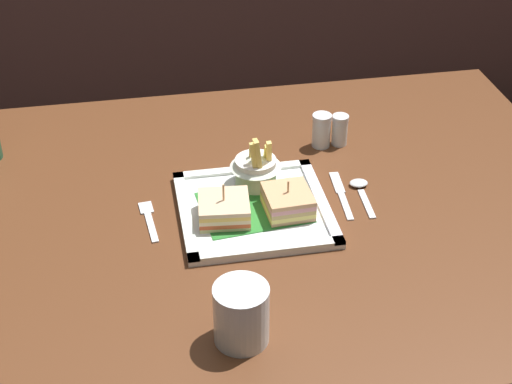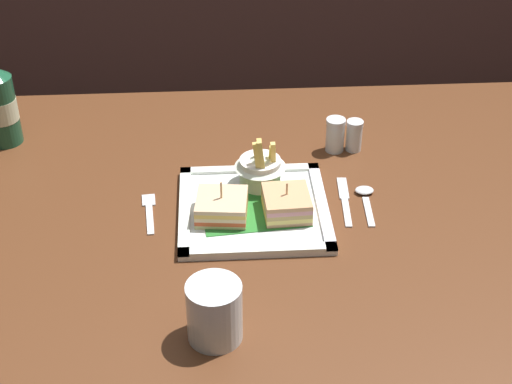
# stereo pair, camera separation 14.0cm
# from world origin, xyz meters

# --- Properties ---
(dining_table) EXTENTS (1.28, 0.95, 0.75)m
(dining_table) POSITION_xyz_m (0.00, 0.00, 0.63)
(dining_table) COLOR #562F19
(dining_table) RESTS_ON ground_plane
(square_plate) EXTENTS (0.27, 0.27, 0.02)m
(square_plate) POSITION_xyz_m (-0.01, -0.01, 0.76)
(square_plate) COLOR white
(square_plate) RESTS_ON dining_table
(sandwich_half_left) EXTENTS (0.10, 0.10, 0.07)m
(sandwich_half_left) POSITION_xyz_m (-0.07, -0.03, 0.78)
(sandwich_half_left) COLOR #D1C27E
(sandwich_half_left) RESTS_ON square_plate
(sandwich_half_right) EXTENTS (0.09, 0.09, 0.07)m
(sandwich_half_right) POSITION_xyz_m (0.05, -0.03, 0.78)
(sandwich_half_right) COLOR tan
(sandwich_half_right) RESTS_ON square_plate
(fries_cup) EXTENTS (0.10, 0.10, 0.11)m
(fries_cup) POSITION_xyz_m (0.01, 0.06, 0.80)
(fries_cup) COLOR silver
(fries_cup) RESTS_ON square_plate
(water_glass) EXTENTS (0.08, 0.08, 0.10)m
(water_glass) POSITION_xyz_m (-0.08, -0.32, 0.79)
(water_glass) COLOR silver
(water_glass) RESTS_ON dining_table
(fork) EXTENTS (0.03, 0.12, 0.00)m
(fork) POSITION_xyz_m (-0.20, 0.00, 0.75)
(fork) COLOR silver
(fork) RESTS_ON dining_table
(knife) EXTENTS (0.03, 0.16, 0.00)m
(knife) POSITION_xyz_m (0.16, 0.02, 0.75)
(knife) COLOR silver
(knife) RESTS_ON dining_table
(spoon) EXTENTS (0.03, 0.12, 0.01)m
(spoon) POSITION_xyz_m (0.20, 0.02, 0.76)
(spoon) COLOR silver
(spoon) RESTS_ON dining_table
(salt_shaker) EXTENTS (0.04, 0.04, 0.07)m
(salt_shaker) POSITION_xyz_m (0.17, 0.19, 0.78)
(salt_shaker) COLOR silver
(salt_shaker) RESTS_ON dining_table
(pepper_shaker) EXTENTS (0.03, 0.03, 0.07)m
(pepper_shaker) POSITION_xyz_m (0.21, 0.19, 0.78)
(pepper_shaker) COLOR silver
(pepper_shaker) RESTS_ON dining_table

